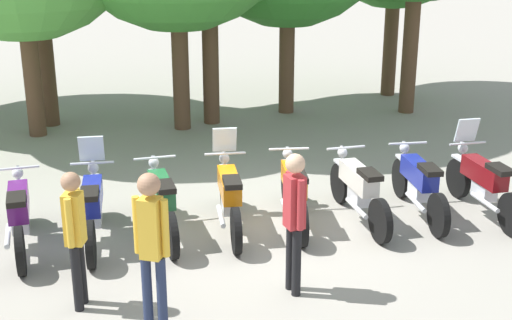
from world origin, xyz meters
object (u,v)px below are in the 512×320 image
object	(u,v)px
motorcycle_4	(294,191)
motorcycle_5	(358,189)
motorcycle_7	(483,182)
person_1	(294,213)
motorcycle_6	(419,184)
motorcycle_0	(19,214)
motorcycle_2	(162,201)
motorcycle_1	(92,207)
person_2	(75,230)
person_0	(152,240)
motorcycle_3	(229,195)

from	to	relation	value
motorcycle_4	motorcycle_5	xyz separation A→B (m)	(0.96, -0.15, 0.00)
motorcycle_5	motorcycle_7	world-z (taller)	motorcycle_7
motorcycle_4	person_1	distance (m)	2.17
person_1	motorcycle_6	bearing A→B (deg)	-152.74
motorcycle_0	motorcycle_2	world-z (taller)	same
motorcycle_1	motorcycle_4	bearing A→B (deg)	-86.91
person_2	person_0	bearing A→B (deg)	154.51
motorcycle_6	motorcycle_7	world-z (taller)	motorcycle_7
motorcycle_3	motorcycle_4	distance (m)	0.97
motorcycle_3	motorcycle_1	bearing A→B (deg)	94.76
motorcycle_4	motorcycle_7	bearing A→B (deg)	-89.23
motorcycle_0	motorcycle_6	size ratio (longest dim) A/B	1.00
motorcycle_2	person_2	bearing A→B (deg)	144.77
motorcycle_0	motorcycle_6	world-z (taller)	same
motorcycle_2	person_2	world-z (taller)	person_2
person_0	person_2	size ratio (longest dim) A/B	1.10
motorcycle_1	motorcycle_4	size ratio (longest dim) A/B	1.00
motorcycle_6	motorcycle_7	size ratio (longest dim) A/B	1.00
person_1	motorcycle_1	bearing A→B (deg)	-50.45
motorcycle_3	motorcycle_4	size ratio (longest dim) A/B	1.00
motorcycle_5	motorcycle_7	bearing A→B (deg)	-97.43
motorcycle_2	person_2	distance (m)	2.19
motorcycle_5	person_2	xyz separation A→B (m)	(-4.05, -1.61, 0.46)
motorcycle_0	person_1	bearing A→B (deg)	-125.63
motorcycle_1	person_0	xyz separation A→B (m)	(0.61, -2.51, 0.58)
motorcycle_4	motorcycle_6	xyz separation A→B (m)	(1.93, -0.16, 0.00)
motorcycle_3	motorcycle_6	bearing A→B (deg)	-88.17
motorcycle_3	person_0	xyz separation A→B (m)	(-1.33, -2.50, 0.58)
motorcycle_2	motorcycle_6	distance (m)	3.88
person_1	person_2	size ratio (longest dim) A/B	1.06
motorcycle_1	motorcycle_5	world-z (taller)	motorcycle_1
motorcycle_3	motorcycle_6	xyz separation A→B (m)	(2.90, -0.17, -0.01)
motorcycle_3	motorcycle_7	size ratio (longest dim) A/B	1.00
motorcycle_4	person_0	distance (m)	3.43
person_2	motorcycle_0	bearing A→B (deg)	-49.69
motorcycle_3	motorcycle_5	xyz separation A→B (m)	(1.93, -0.16, -0.01)
motorcycle_1	person_2	bearing A→B (deg)	177.68
motorcycle_7	person_0	xyz separation A→B (m)	(-5.19, -2.11, 0.58)
motorcycle_5	motorcycle_1	bearing A→B (deg)	86.36
motorcycle_0	motorcycle_1	bearing A→B (deg)	-94.01
person_1	person_0	bearing A→B (deg)	6.57
motorcycle_4	motorcycle_7	size ratio (longest dim) A/B	1.00
motorcycle_4	motorcycle_7	distance (m)	2.92
person_1	person_2	xyz separation A→B (m)	(-2.49, 0.25, -0.07)
motorcycle_2	motorcycle_3	size ratio (longest dim) A/B	1.00
motorcycle_2	motorcycle_1	bearing A→B (deg)	88.16
motorcycle_0	motorcycle_4	xyz separation A→B (m)	(3.87, -0.03, 0.00)
motorcycle_7	motorcycle_1	bearing A→B (deg)	86.20
person_2	motorcycle_1	bearing A→B (deg)	-79.24
motorcycle_3	motorcycle_7	distance (m)	3.88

